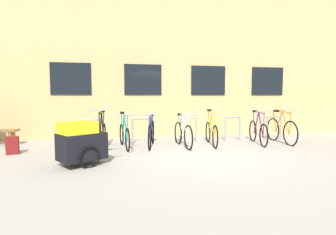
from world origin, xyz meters
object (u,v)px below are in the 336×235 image
Objects in this scene: bicycle_black at (102,134)px; bicycle_white at (183,133)px; bicycle_orange at (281,130)px; bicycle_teal at (124,135)px; bicycle_purple at (258,131)px; backpack at (12,145)px; bicycle_yellow at (211,132)px; bicycle_blue at (151,133)px; bike_trailer at (81,142)px.

bicycle_white is at bearing -5.28° from bicycle_black.
bicycle_teal is (-4.82, 0.17, -0.04)m from bicycle_orange.
bicycle_purple is 3.79× the size of backpack.
bicycle_blue is at bearing 176.34° from bicycle_yellow.
bicycle_white reaches higher than bike_trailer.
bicycle_blue reaches higher than bicycle_white.
bicycle_teal is (-1.67, 0.16, -0.01)m from bicycle_white.
bicycle_blue is at bearing 176.92° from bicycle_orange.
bike_trailer reaches higher than backpack.
backpack is at bearing -170.40° from bicycle_black.
bicycle_white is 4.45m from backpack.
bicycle_orange is at bearing 0.50° from bicycle_purple.
bicycle_white is 0.99× the size of bicycle_purple.
bicycle_orange is 4.82m from bicycle_teal.
bike_trailer is at bearing -162.55° from bicycle_purple.
bicycle_yellow is 1.00× the size of bicycle_teal.
bicycle_blue is 3.57m from backpack.
bicycle_blue is (-4.05, 0.22, -0.02)m from bicycle_orange.
bicycle_yellow is at bearing 177.38° from bicycle_orange.
bicycle_yellow is 3.90× the size of backpack.
bicycle_purple is 5.22m from bike_trailer.
bicycle_black reaches higher than backpack.
bicycle_teal is at bearing 178.52° from bicycle_yellow.
bicycle_orange is 0.80m from bicycle_purple.
bicycle_yellow is 1.24× the size of bike_trailer.
bicycle_teal is (-0.77, -0.05, -0.02)m from bicycle_blue.
bike_trailer is at bearing -100.64° from bicycle_black.
bicycle_blue is at bearing 166.82° from bicycle_white.
bicycle_orange is 2.26m from bicycle_yellow.
bike_trailer is at bearing -164.77° from bicycle_orange.
bicycle_orange is at bearing -0.16° from bicycle_white.
bike_trailer is at bearing -133.95° from bicycle_blue.
bicycle_yellow is at bearing 175.69° from bicycle_purple.
bicycle_yellow reaches higher than backpack.
bicycle_orange is 5.44m from bicycle_black.
bicycle_blue is at bearing 3.59° from bicycle_teal.
bicycle_teal is 1.99m from bike_trailer.
bicycle_blue is 1.04× the size of bicycle_teal.
bicycle_orange is at bearing -3.08° from bicycle_blue.
bicycle_blue is 1.29× the size of bike_trailer.
bicycle_black reaches higher than bicycle_blue.
bicycle_yellow is 5.35m from backpack.
bicycle_teal is 1.23× the size of bike_trailer.
bicycle_white is at bearing 31.13° from bike_trailer.
bicycle_white is at bearing -13.18° from bicycle_blue.
bicycle_yellow reaches higher than bicycle_white.
bicycle_orange is 1.06× the size of bicycle_white.
bike_trailer is (-1.72, -1.79, 0.09)m from bicycle_blue.
bike_trailer is 3.14× the size of backpack.
bicycle_black is at bearing 177.90° from bicycle_yellow.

